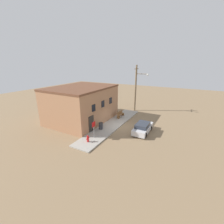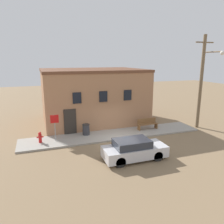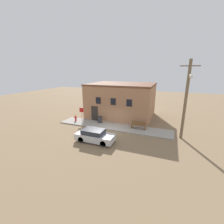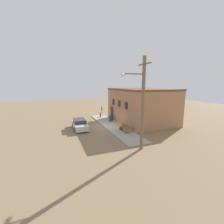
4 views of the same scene
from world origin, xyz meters
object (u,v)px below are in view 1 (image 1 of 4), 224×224
Objects in this scene: stop_sign at (94,127)px; utility_pole at (136,87)px; fire_hydrant at (88,139)px; bench at (120,114)px; parked_car at (143,128)px; trash_bin at (101,126)px.

utility_pole is at bearing -1.92° from stop_sign.
fire_hydrant is at bearing 177.97° from utility_pole.
parked_car reaches higher than bench.
bench is at bearing 2.65° from stop_sign.
stop_sign is 7.94m from bench.
utility_pole is (13.77, -0.49, 3.81)m from fire_hydrant.
trash_bin is 0.22× the size of parked_car.
fire_hydrant is at bearing 140.40° from parked_car.
parked_car reaches higher than fire_hydrant.
fire_hydrant is at bearing -178.08° from bench.
stop_sign is at bearing -177.35° from bench.
stop_sign is at bearing 178.08° from utility_pole.
stop_sign is 6.31m from parked_car.
stop_sign is 12.99m from utility_pole.
bench reaches higher than trash_bin.
utility_pole is (4.79, -0.79, 3.74)m from bench.
fire_hydrant is 0.20× the size of parked_car.
utility_pole reaches higher than trash_bin.
bench is 0.22× the size of utility_pole.
utility_pole reaches higher than parked_car.
parked_car is (-3.51, -4.83, 0.03)m from bench.
trash_bin is at bearing 14.49° from stop_sign.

